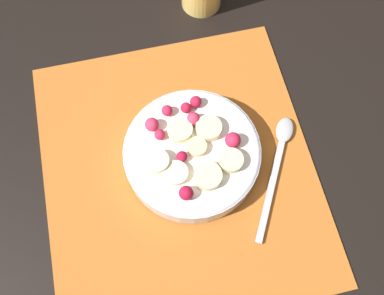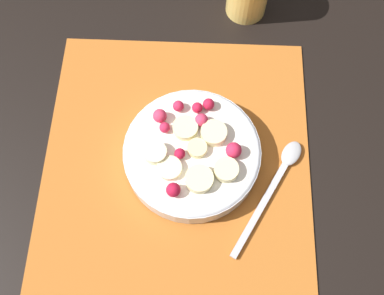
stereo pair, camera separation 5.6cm
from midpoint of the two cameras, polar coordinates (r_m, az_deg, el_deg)
The scene contains 4 objects.
ground_plane at distance 0.60m, azimuth -4.43°, elevation -3.23°, with size 3.00×3.00×0.00m, color black.
placemat at distance 0.59m, azimuth -4.45°, elevation -3.13°, with size 0.41×0.37×0.01m.
fruit_bowl at distance 0.58m, azimuth -2.74°, elevation -1.05°, with size 0.18×0.18×0.05m.
spoon at distance 0.60m, azimuth 8.97°, elevation -1.15°, with size 0.17×0.11×0.01m.
Camera 1 is at (-0.20, 0.03, 0.56)m, focal length 40.00 mm.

